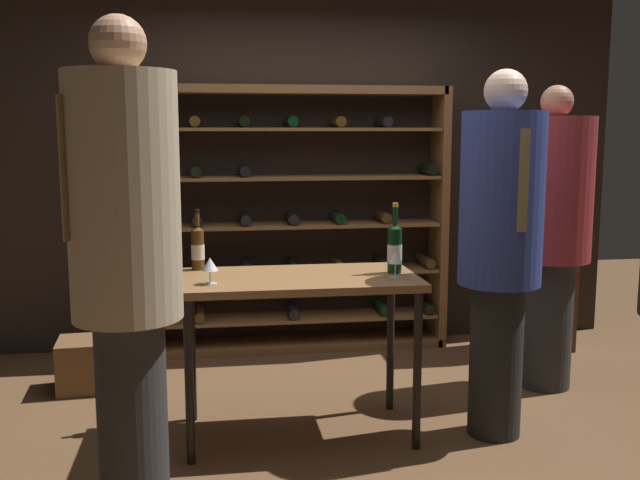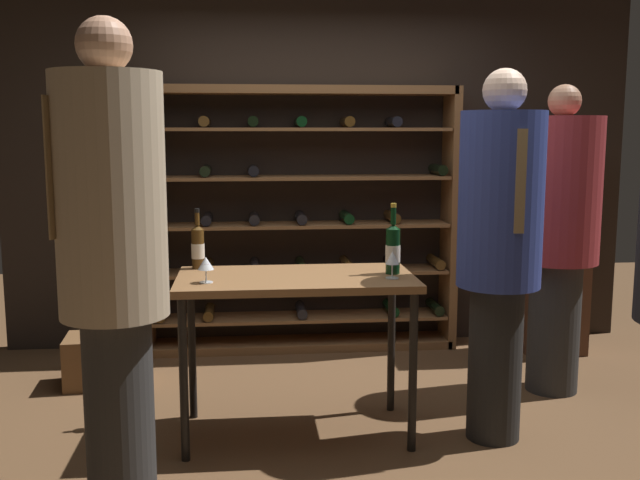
# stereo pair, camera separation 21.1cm
# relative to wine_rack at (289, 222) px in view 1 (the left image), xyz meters

# --- Properties ---
(ground_plane) EXTENTS (9.35, 9.35, 0.00)m
(ground_plane) POSITION_rel_wine_rack_xyz_m (0.19, -1.46, -0.97)
(ground_plane) COLOR brown
(back_wall) EXTENTS (4.74, 0.10, 2.81)m
(back_wall) POSITION_rel_wine_rack_xyz_m (0.19, 0.21, 0.44)
(back_wall) COLOR black
(back_wall) RESTS_ON ground
(wine_rack) EXTENTS (2.32, 0.32, 1.95)m
(wine_rack) POSITION_rel_wine_rack_xyz_m (0.00, 0.00, 0.00)
(wine_rack) COLOR brown
(wine_rack) RESTS_ON ground
(tasting_table) EXTENTS (1.25, 0.66, 0.87)m
(tasting_table) POSITION_rel_wine_rack_xyz_m (-0.12, -1.57, -0.18)
(tasting_table) COLOR brown
(tasting_table) RESTS_ON ground
(person_guest_blue_shirt) EXTENTS (0.43, 0.44, 1.94)m
(person_guest_blue_shirt) POSITION_rel_wine_rack_xyz_m (0.92, -1.73, 0.11)
(person_guest_blue_shirt) COLOR black
(person_guest_blue_shirt) RESTS_ON ground
(person_guest_plum_blouse) EXTENTS (0.49, 0.49, 1.91)m
(person_guest_plum_blouse) POSITION_rel_wine_rack_xyz_m (1.53, -1.06, 0.08)
(person_guest_plum_blouse) COLOR #2C2C2C
(person_guest_plum_blouse) RESTS_ON ground
(person_bystander_red_print) EXTENTS (0.43, 0.43, 2.07)m
(person_bystander_red_print) POSITION_rel_wine_rack_xyz_m (-0.91, -2.41, 0.18)
(person_bystander_red_print) COLOR #2B2B2B
(person_bystander_red_print) RESTS_ON ground
(wine_crate) EXTENTS (0.50, 0.37, 0.32)m
(wine_crate) POSITION_rel_wine_rack_xyz_m (-1.31, -0.67, -0.80)
(wine_crate) COLOR brown
(wine_crate) RESTS_ON ground
(display_cabinet) EXTENTS (0.44, 0.36, 1.65)m
(display_cabinet) POSITION_rel_wine_rack_xyz_m (1.87, -0.25, -0.14)
(display_cabinet) COLOR #4C2D1E
(display_cabinet) RESTS_ON ground
(wine_bottle_red_label) EXTENTS (0.08, 0.08, 0.38)m
(wine_bottle_red_label) POSITION_rel_wine_rack_xyz_m (0.40, -1.57, 0.04)
(wine_bottle_red_label) COLOR black
(wine_bottle_red_label) RESTS_ON tasting_table
(wine_bottle_amber_reserve) EXTENTS (0.07, 0.07, 0.33)m
(wine_bottle_amber_reserve) POSITION_rel_wine_rack_xyz_m (-0.65, -1.31, 0.03)
(wine_bottle_amber_reserve) COLOR #4C3314
(wine_bottle_amber_reserve) RESTS_ON tasting_table
(wine_glass_stemmed_center) EXTENTS (0.08, 0.08, 0.13)m
(wine_glass_stemmed_center) POSITION_rel_wine_rack_xyz_m (-0.58, -1.71, 0.00)
(wine_glass_stemmed_center) COLOR silver
(wine_glass_stemmed_center) RESTS_ON tasting_table
(wine_glass_stemmed_right) EXTENTS (0.07, 0.07, 0.14)m
(wine_glass_stemmed_right) POSITION_rel_wine_rack_xyz_m (0.37, -1.70, 0.01)
(wine_glass_stemmed_right) COLOR silver
(wine_glass_stemmed_right) RESTS_ON tasting_table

